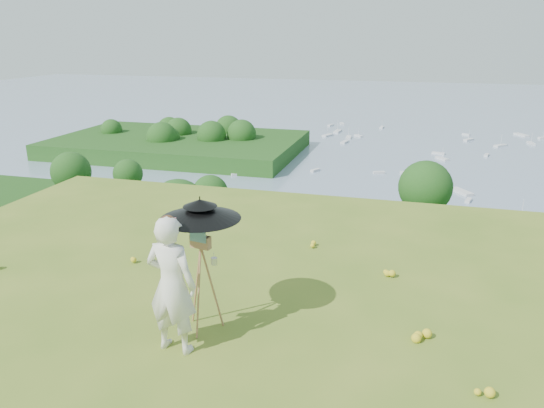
% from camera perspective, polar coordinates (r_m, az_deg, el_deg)
% --- Properties ---
extents(ground, '(14.00, 14.00, 0.00)m').
position_cam_1_polar(ground, '(7.82, -7.01, -13.27)').
color(ground, '#547521').
rests_on(ground, ground).
extents(shoreline_tier, '(170.00, 28.00, 8.00)m').
position_cam_1_polar(shoreline_tier, '(90.52, 12.38, -8.87)').
color(shoreline_tier, gray).
rests_on(shoreline_tier, bay_water).
extents(bay_water, '(700.00, 700.00, 0.00)m').
position_cam_1_polar(bay_water, '(249.09, 14.91, 8.44)').
color(bay_water, '#7085A0').
rests_on(bay_water, ground).
extents(peninsula, '(90.00, 60.00, 12.00)m').
position_cam_1_polar(peninsula, '(181.92, -10.10, 7.08)').
color(peninsula, '#183C10').
rests_on(peninsula, bay_water).
extents(slope_trees, '(110.00, 50.00, 6.00)m').
position_cam_1_polar(slope_trees, '(45.41, 10.81, -7.29)').
color(slope_trees, '#184715').
rests_on(slope_trees, forest_slope).
extents(harbor_town, '(110.00, 22.00, 5.00)m').
position_cam_1_polar(harbor_town, '(87.84, 12.66, -5.08)').
color(harbor_town, white).
rests_on(harbor_town, shoreline_tier).
extents(moored_boats, '(140.00, 140.00, 0.70)m').
position_cam_1_polar(moored_boats, '(172.02, 10.14, 4.88)').
color(moored_boats, silver).
rests_on(moored_boats, bay_water).
extents(wildflowers, '(10.00, 10.50, 0.12)m').
position_cam_1_polar(wildflowers, '(7.99, -6.33, -12.02)').
color(wildflowers, gold).
rests_on(wildflowers, ground).
extents(painter, '(0.73, 0.51, 1.89)m').
position_cam_1_polar(painter, '(7.01, -10.75, -8.54)').
color(painter, white).
rests_on(painter, ground).
extents(field_easel, '(0.68, 0.68, 1.55)m').
position_cam_1_polar(field_easel, '(7.50, -7.52, -8.01)').
color(field_easel, '#A27244').
rests_on(field_easel, ground).
extents(sun_umbrella, '(1.11, 1.11, 0.69)m').
position_cam_1_polar(sun_umbrella, '(7.20, -7.68, -1.83)').
color(sun_umbrella, black).
rests_on(sun_umbrella, field_easel).
extents(painter_cap, '(0.21, 0.25, 0.10)m').
position_cam_1_polar(painter_cap, '(6.67, -11.19, -1.67)').
color(painter_cap, '#C56C73').
rests_on(painter_cap, painter).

